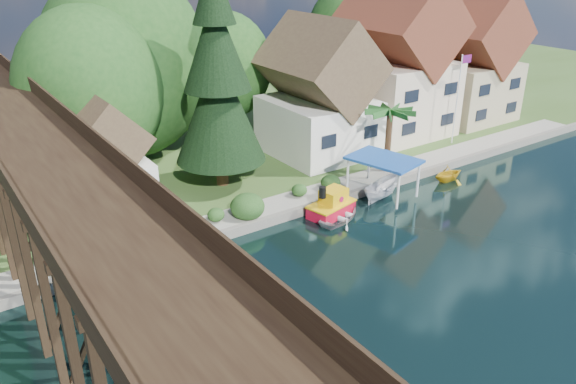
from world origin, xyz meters
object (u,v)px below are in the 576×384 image
at_px(house_left, 319,97).
at_px(boat_canopy, 382,181).
at_px(flagpole, 459,90).
at_px(house_right, 467,64).
at_px(boat_yellow, 449,172).
at_px(boat_white_a, 341,214).
at_px(palm_tree, 390,114).
at_px(conifer, 218,82).
at_px(trestle_bridge, 56,220).
at_px(tugboat, 332,205).
at_px(house_center, 397,67).
at_px(shed, 104,165).

xyz_separation_m(house_left, boat_canopy, (-1.26, -9.01, -3.85)).
height_order(house_left, flagpole, house_left).
bearing_deg(house_right, boat_yellow, -143.47).
bearing_deg(boat_white_a, palm_tree, -81.71).
relative_size(conifer, boat_yellow, 5.85).
bearing_deg(trestle_bridge, house_left, 25.21).
relative_size(house_left, boat_yellow, 4.16).
distance_m(trestle_bridge, conifer, 16.46).
relative_size(house_left, boat_white_a, 3.05).
distance_m(flagpole, boat_canopy, 13.68).
bearing_deg(tugboat, house_center, 32.87).
distance_m(tugboat, boat_white_a, 0.94).
bearing_deg(boat_canopy, house_center, 42.82).
bearing_deg(trestle_bridge, tugboat, 5.84).
height_order(shed, boat_yellow, shed).
height_order(trestle_bridge, tugboat, trestle_bridge).
height_order(house_right, tugboat, house_right).
xyz_separation_m(conifer, palm_tree, (11.47, -4.92, -2.94)).
bearing_deg(palm_tree, conifer, 156.77).
height_order(house_left, shed, house_left).
bearing_deg(boat_white_a, shed, 37.93).
relative_size(conifer, palm_tree, 2.99).
relative_size(house_center, house_right, 1.12).
distance_m(palm_tree, boat_yellow, 6.36).
height_order(flagpole, boat_white_a, flagpole).
relative_size(shed, conifer, 0.51).
bearing_deg(boat_yellow, trestle_bridge, 96.23).
height_order(house_right, flagpole, house_right).
bearing_deg(shed, house_right, 2.39).
bearing_deg(house_left, trestle_bridge, -154.79).
bearing_deg(boat_white_a, house_left, -47.52).
xyz_separation_m(trestle_bridge, boat_yellow, (28.04, 1.23, -4.65)).
height_order(shed, conifer, conifer).
distance_m(boat_white_a, boat_yellow, 10.78).
distance_m(conifer, boat_white_a, 12.10).
height_order(palm_tree, boat_canopy, palm_tree).
bearing_deg(conifer, flagpole, -9.29).
bearing_deg(house_right, tugboat, -159.15).
xyz_separation_m(house_center, shed, (-27.00, -2.00, -2.59)).
bearing_deg(house_center, house_left, -176.82).
relative_size(palm_tree, flagpole, 0.68).
xyz_separation_m(palm_tree, boat_canopy, (-2.98, -2.67, -3.73)).
xyz_separation_m(house_center, flagpole, (2.17, -5.34, -1.24)).
distance_m(palm_tree, boat_canopy, 5.47).
relative_size(shed, boat_canopy, 1.48).
bearing_deg(boat_yellow, shed, 74.36).
xyz_separation_m(house_left, conifer, (-9.76, -1.41, 2.83)).
relative_size(house_left, house_center, 0.79).
bearing_deg(boat_yellow, house_right, -49.76).
bearing_deg(palm_tree, flagpole, 9.01).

